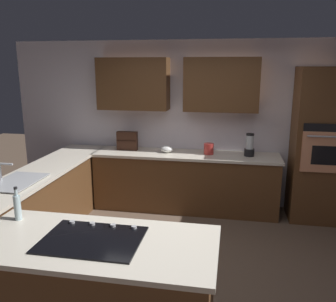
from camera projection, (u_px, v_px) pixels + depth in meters
name	position (u px, v px, depth m)	size (l,w,h in m)	color
ground_plane	(173.00, 268.00, 3.93)	(14.00, 14.00, 0.00)	brown
wall_back	(190.00, 114.00, 5.55)	(6.00, 0.44, 2.60)	silver
lower_cabinets_back	(185.00, 183.00, 5.49)	(2.80, 0.60, 0.86)	brown
countertop_back	(186.00, 155.00, 5.39)	(2.84, 0.64, 0.04)	silver
lower_cabinets_side	(45.00, 203.00, 4.67)	(0.60, 2.90, 0.86)	brown
countertop_side	(43.00, 171.00, 4.57)	(0.64, 2.94, 0.04)	silver
island_base	(95.00, 294.00, 2.81)	(1.85, 0.80, 0.86)	brown
island_top	(92.00, 243.00, 2.70)	(1.93, 0.88, 0.04)	silver
wall_oven	(322.00, 146.00, 4.99)	(0.80, 0.66, 2.20)	brown
sink_unit	(16.00, 181.00, 4.02)	(0.46, 0.70, 0.23)	#515456
cooktop	(92.00, 239.00, 2.70)	(0.76, 0.56, 0.03)	black
blender	(249.00, 146.00, 5.20)	(0.15, 0.15, 0.34)	black
mixing_bowl	(167.00, 149.00, 5.45)	(0.19, 0.19, 0.10)	white
spice_rack	(127.00, 141.00, 5.59)	(0.33, 0.11, 0.29)	#381E14
kettle	(209.00, 149.00, 5.32)	(0.15, 0.15, 0.17)	red
oil_bottle	(17.00, 207.00, 3.03)	(0.06, 0.06, 0.30)	silver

